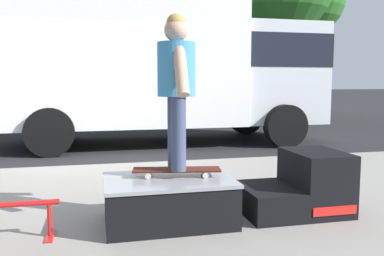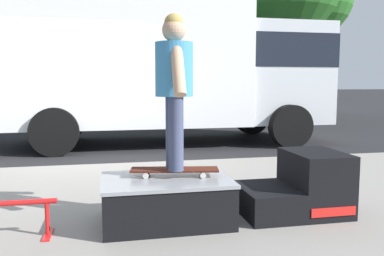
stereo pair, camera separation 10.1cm
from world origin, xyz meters
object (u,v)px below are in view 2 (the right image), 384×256
skater_kid (174,79)px  box_truck (171,67)px  skateboard (175,170)px  skate_box (166,199)px  kicker_ramp (300,188)px

skater_kid → box_truck: bearing=81.4°
skateboard → skate_box: bearing=-145.0°
skate_box → skateboard: skateboard is taller
kicker_ramp → skater_kid: bearing=177.1°
skate_box → skater_kid: (0.08, 0.06, 1.05)m
skateboard → skater_kid: (0.00, -0.00, 0.81)m
skate_box → box_truck: 5.69m
kicker_ramp → skateboard: kicker_ramp is taller
skateboard → skater_kid: skater_kid is taller
kicker_ramp → box_truck: size_ratio=0.14×
skate_box → skateboard: 0.26m
skateboard → box_truck: bearing=81.4°
skate_box → skater_kid: bearing=35.0°
skate_box → kicker_ramp: size_ratio=1.15×
skater_kid → box_truck: 5.46m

